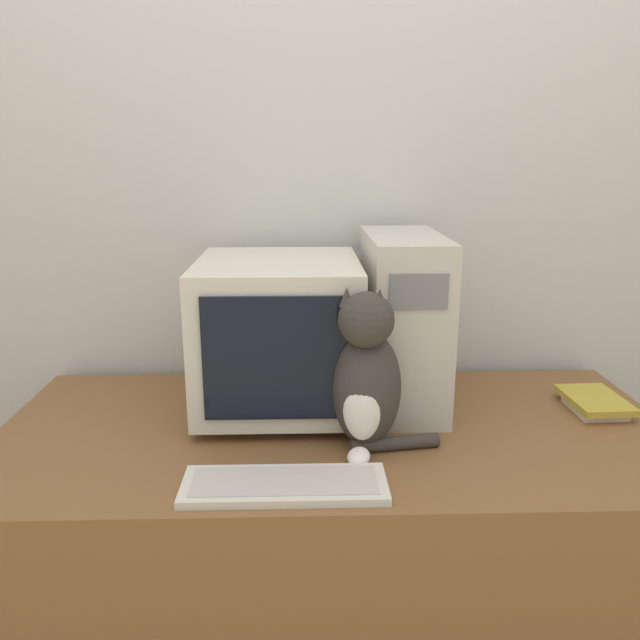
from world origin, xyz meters
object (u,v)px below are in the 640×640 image
object	(u,v)px
computer_tower	(402,320)
cat	(367,379)
crt_monitor	(279,333)
book_stack	(595,403)
keyboard	(285,485)
pen	(224,474)

from	to	relation	value
computer_tower	cat	distance (m)	0.32
crt_monitor	book_stack	xyz separation A→B (m)	(0.87, -0.06, -0.19)
cat	keyboard	bearing A→B (deg)	-119.67
crt_monitor	computer_tower	bearing A→B (deg)	5.99
computer_tower	pen	distance (m)	0.66
keyboard	pen	world-z (taller)	keyboard
cat	pen	xyz separation A→B (m)	(-0.33, -0.14, -0.17)
crt_monitor	computer_tower	size ratio (longest dim) A/B	1.02
computer_tower	keyboard	distance (m)	0.62
computer_tower	crt_monitor	bearing A→B (deg)	-174.01
computer_tower	cat	bearing A→B (deg)	-113.78
keyboard	book_stack	distance (m)	0.93
computer_tower	cat	size ratio (longest dim) A/B	1.20
computer_tower	keyboard	bearing A→B (deg)	-123.23
crt_monitor	keyboard	world-z (taller)	crt_monitor
keyboard	pen	bearing A→B (deg)	155.76
keyboard	pen	xyz separation A→B (m)	(-0.13, 0.06, -0.01)
crt_monitor	pen	xyz separation A→B (m)	(-0.11, -0.39, -0.21)
crt_monitor	cat	xyz separation A→B (m)	(0.22, -0.25, -0.04)
keyboard	cat	world-z (taller)	cat
computer_tower	keyboard	xyz separation A→B (m)	(-0.32, -0.49, -0.23)
crt_monitor	computer_tower	distance (m)	0.34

